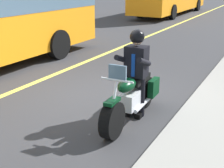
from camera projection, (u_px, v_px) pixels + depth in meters
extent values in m
plane|color=#333335|center=(97.00, 97.00, 7.09)|extent=(80.00, 80.00, 0.00)
cube|color=#E5DB4C|center=(32.00, 84.00, 8.00)|extent=(60.00, 0.16, 0.01)
cylinder|color=black|center=(112.00, 120.00, 5.19)|extent=(0.67, 0.23, 0.66)
cylinder|color=black|center=(144.00, 92.00, 6.50)|extent=(0.67, 0.23, 0.66)
cube|color=silver|center=(131.00, 100.00, 5.84)|extent=(0.57, 0.30, 0.32)
ellipsoid|color=black|center=(127.00, 85.00, 5.55)|extent=(0.57, 0.30, 0.24)
cube|color=black|center=(138.00, 79.00, 6.03)|extent=(0.71, 0.31, 0.12)
cube|color=black|center=(154.00, 87.00, 6.32)|extent=(0.40, 0.14, 0.36)
cube|color=black|center=(134.00, 84.00, 6.50)|extent=(0.40, 0.14, 0.36)
cylinder|color=silver|center=(113.00, 105.00, 5.12)|extent=(0.35, 0.06, 0.76)
cylinder|color=silver|center=(117.00, 80.00, 5.12)|extent=(0.06, 0.60, 0.04)
cube|color=black|center=(112.00, 101.00, 5.07)|extent=(0.37, 0.17, 0.06)
cylinder|color=silver|center=(144.00, 103.00, 6.08)|extent=(0.90, 0.12, 0.08)
cube|color=slate|center=(117.00, 73.00, 5.10)|extent=(0.05, 0.32, 0.28)
cylinder|color=black|center=(141.00, 96.00, 6.00)|extent=(0.14, 0.14, 0.84)
cube|color=black|center=(140.00, 115.00, 6.07)|extent=(0.26, 0.12, 0.10)
cylinder|color=black|center=(130.00, 94.00, 6.10)|extent=(0.14, 0.14, 0.84)
cube|color=black|center=(129.00, 112.00, 6.17)|extent=(0.26, 0.12, 0.10)
cube|color=black|center=(137.00, 61.00, 5.82)|extent=(0.34, 0.41, 0.60)
cube|color=navy|center=(133.00, 65.00, 5.70)|extent=(0.03, 0.07, 0.44)
cylinder|color=black|center=(144.00, 62.00, 5.55)|extent=(0.55, 0.12, 0.28)
cylinder|color=black|center=(122.00, 59.00, 5.74)|extent=(0.55, 0.12, 0.28)
sphere|color=tan|center=(137.00, 39.00, 5.68)|extent=(0.22, 0.22, 0.22)
sphere|color=black|center=(137.00, 37.00, 5.66)|extent=(0.28, 0.28, 0.28)
cylinder|color=black|center=(171.00, 4.00, 27.26)|extent=(1.00, 0.30, 1.00)
cylinder|color=black|center=(198.00, 5.00, 26.16)|extent=(1.00, 0.30, 1.00)
cylinder|color=black|center=(140.00, 10.00, 21.63)|extent=(1.00, 0.30, 1.00)
cylinder|color=black|center=(173.00, 12.00, 20.53)|extent=(1.00, 0.30, 1.00)
cylinder|color=black|center=(58.00, 44.00, 10.37)|extent=(1.00, 0.30, 1.00)
cylinder|color=black|center=(8.00, 38.00, 11.46)|extent=(1.00, 0.30, 1.00)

